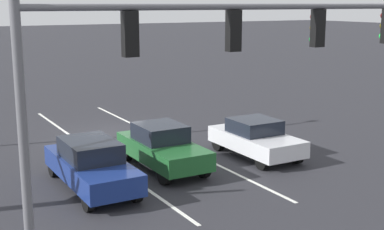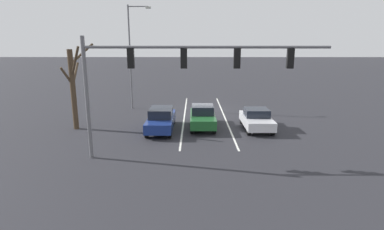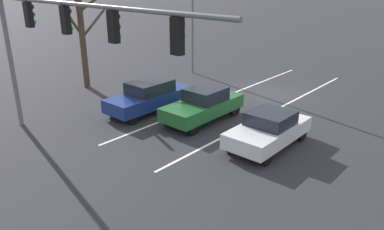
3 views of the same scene
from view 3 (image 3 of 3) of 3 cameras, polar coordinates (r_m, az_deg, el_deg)
name	(u,v)px [view 3 (image 3 of 3)]	position (r m, az deg, el deg)	size (l,w,h in m)	color
ground_plane	(270,94)	(22.34, 11.77, 3.22)	(240.00, 240.00, 0.00)	#28282D
lane_stripe_left_divider	(274,111)	(19.59, 12.42, 0.66)	(0.12, 16.80, 0.01)	silver
lane_stripe_center_divider	(222,97)	(21.26, 4.65, 2.71)	(0.12, 16.80, 0.01)	silver
car_darkgreen_midlane_front	(203,105)	(17.64, 1.75, 1.59)	(1.74, 4.30, 1.57)	#1E5928
car_navy_rightlane_front	(150,96)	(19.01, -6.45, 2.91)	(1.72, 4.69, 1.56)	navy
car_silver_leftlane_front	(269,129)	(15.36, 11.60, -2.12)	(1.83, 4.00, 1.44)	silver
traffic_signal_gantry	(59,32)	(14.19, -19.66, 11.88)	(12.02, 0.37, 6.21)	slate
bare_tree_near	(84,36)	(23.36, -16.18, 11.52)	(1.78, 2.82, 5.90)	#423323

